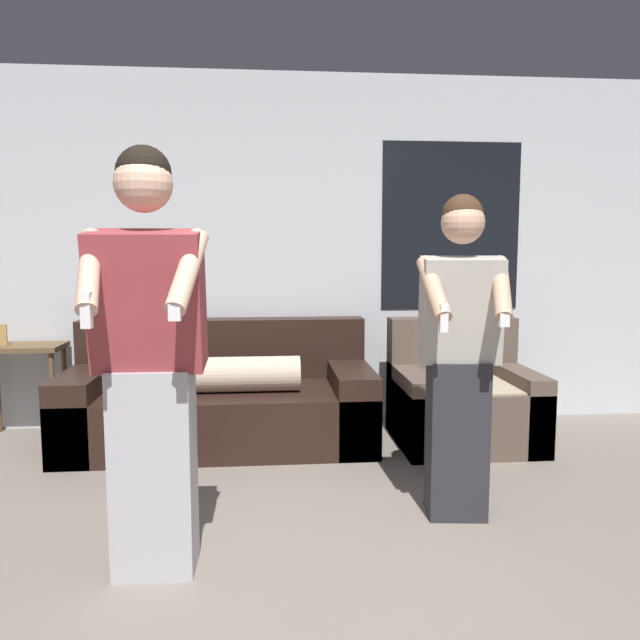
{
  "coord_description": "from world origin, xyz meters",
  "views": [
    {
      "loc": [
        -0.26,
        -1.86,
        1.37
      ],
      "look_at": [
        -0.0,
        0.96,
        1.05
      ],
      "focal_mm": 35.0,
      "sensor_mm": 36.0,
      "label": 1
    }
  ],
  "objects_px": {
    "couch": "(221,401)",
    "side_table": "(22,361)",
    "person_left": "(150,362)",
    "armchair": "(462,402)",
    "person_right": "(459,355)"
  },
  "relations": [
    {
      "from": "couch",
      "to": "side_table",
      "type": "height_order",
      "value": "couch"
    },
    {
      "from": "couch",
      "to": "person_left",
      "type": "xyz_separation_m",
      "value": [
        -0.16,
        -1.79,
        0.61
      ]
    },
    {
      "from": "armchair",
      "to": "person_right",
      "type": "xyz_separation_m",
      "value": [
        -0.42,
        -1.21,
        0.55
      ]
    },
    {
      "from": "couch",
      "to": "person_right",
      "type": "xyz_separation_m",
      "value": [
        1.29,
        -1.35,
        0.54
      ]
    },
    {
      "from": "person_left",
      "to": "person_right",
      "type": "height_order",
      "value": "person_left"
    },
    {
      "from": "couch",
      "to": "person_left",
      "type": "bearing_deg",
      "value": -95.16
    },
    {
      "from": "side_table",
      "to": "person_left",
      "type": "bearing_deg",
      "value": -58.08
    },
    {
      "from": "person_left",
      "to": "side_table",
      "type": "bearing_deg",
      "value": 121.92
    },
    {
      "from": "side_table",
      "to": "person_right",
      "type": "bearing_deg",
      "value": -30.67
    },
    {
      "from": "couch",
      "to": "armchair",
      "type": "bearing_deg",
      "value": -4.7
    },
    {
      "from": "armchair",
      "to": "person_right",
      "type": "bearing_deg",
      "value": -109.2
    },
    {
      "from": "person_right",
      "to": "armchair",
      "type": "bearing_deg",
      "value": 70.8
    },
    {
      "from": "armchair",
      "to": "person_left",
      "type": "bearing_deg",
      "value": -138.55
    },
    {
      "from": "armchair",
      "to": "side_table",
      "type": "xyz_separation_m",
      "value": [
        -3.15,
        0.41,
        0.27
      ]
    },
    {
      "from": "couch",
      "to": "armchair",
      "type": "distance_m",
      "value": 1.71
    }
  ]
}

